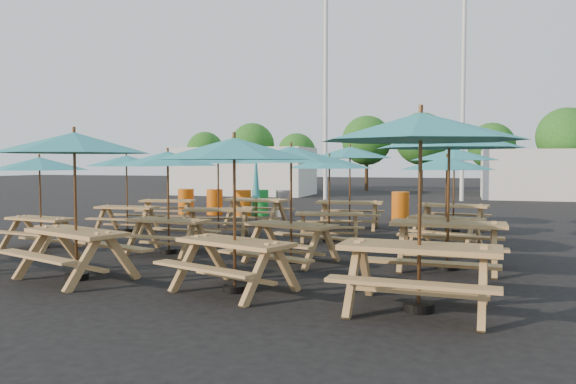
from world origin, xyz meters
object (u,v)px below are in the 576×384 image
(picnic_unit_3, at_px, (167,163))
(picnic_unit_4, at_px, (74,149))
(picnic_unit_9, at_px, (291,160))
(picnic_unit_1, at_px, (40,168))
(picnic_unit_5, at_px, (168,163))
(waste_bin_3, at_px, (260,203))
(picnic_unit_11, at_px, (350,156))
(picnic_unit_13, at_px, (449,145))
(picnic_unit_15, at_px, (454,158))
(waste_bin_4, at_px, (284,203))
(picnic_unit_2, at_px, (126,164))
(picnic_unit_8, at_px, (234,156))
(waste_bin_5, at_px, (400,206))
(waste_bin_2, at_px, (243,203))
(waste_bin_0, at_px, (186,202))
(waste_bin_1, at_px, (215,202))
(picnic_unit_7, at_px, (256,193))
(picnic_unit_12, at_px, (421,136))
(picnic_unit_14, at_px, (447,167))
(picnic_unit_6, at_px, (218,161))
(picnic_unit_10, at_px, (329,166))

(picnic_unit_3, xyz_separation_m, picnic_unit_4, (3.02, -8.26, 0.24))
(picnic_unit_9, bearing_deg, picnic_unit_1, -162.97)
(picnic_unit_1, distance_m, picnic_unit_5, 3.10)
(picnic_unit_5, xyz_separation_m, waste_bin_3, (-1.11, 8.51, -1.43))
(picnic_unit_11, xyz_separation_m, picnic_unit_13, (2.88, -5.50, 0.13))
(picnic_unit_15, bearing_deg, waste_bin_4, 161.05)
(picnic_unit_2, height_order, waste_bin_4, picnic_unit_2)
(picnic_unit_8, xyz_separation_m, waste_bin_5, (1.17, 11.34, -1.54))
(picnic_unit_2, height_order, picnic_unit_11, picnic_unit_11)
(picnic_unit_4, relative_size, picnic_unit_13, 1.20)
(waste_bin_2, bearing_deg, picnic_unit_3, -119.15)
(picnic_unit_8, distance_m, waste_bin_0, 12.98)
(waste_bin_3, bearing_deg, picnic_unit_4, -84.94)
(picnic_unit_3, xyz_separation_m, picnic_unit_5, (3.13, -5.46, 0.01))
(picnic_unit_11, height_order, waste_bin_1, picnic_unit_11)
(picnic_unit_7, bearing_deg, picnic_unit_15, 5.05)
(picnic_unit_5, xyz_separation_m, picnic_unit_8, (2.70, -2.83, 0.11))
(picnic_unit_12, bearing_deg, picnic_unit_8, 176.69)
(waste_bin_1, xyz_separation_m, waste_bin_5, (6.69, 0.21, 0.00))
(picnic_unit_11, xyz_separation_m, waste_bin_3, (-3.88, 3.06, -1.63))
(picnic_unit_12, bearing_deg, picnic_unit_1, 163.99)
(picnic_unit_13, height_order, picnic_unit_14, picnic_unit_13)
(waste_bin_1, bearing_deg, picnic_unit_6, -64.13)
(picnic_unit_1, xyz_separation_m, picnic_unit_14, (8.63, 2.82, 0.01))
(picnic_unit_10, bearing_deg, waste_bin_4, 104.54)
(picnic_unit_12, height_order, picnic_unit_14, picnic_unit_12)
(picnic_unit_9, height_order, waste_bin_2, picnic_unit_9)
(picnic_unit_3, relative_size, waste_bin_5, 2.78)
(picnic_unit_1, distance_m, waste_bin_0, 8.57)
(picnic_unit_15, height_order, waste_bin_2, picnic_unit_15)
(picnic_unit_2, relative_size, picnic_unit_4, 0.73)
(picnic_unit_6, relative_size, picnic_unit_15, 1.05)
(picnic_unit_10, relative_size, picnic_unit_15, 0.95)
(picnic_unit_9, bearing_deg, picnic_unit_14, 63.01)
(picnic_unit_12, relative_size, picnic_unit_14, 1.03)
(picnic_unit_2, xyz_separation_m, waste_bin_5, (6.78, 5.64, -1.40))
(waste_bin_3, bearing_deg, picnic_unit_15, -24.47)
(picnic_unit_1, height_order, waste_bin_5, picnic_unit_1)
(picnic_unit_2, distance_m, picnic_unit_3, 2.60)
(picnic_unit_5, relative_size, picnic_unit_7, 0.99)
(waste_bin_3, distance_m, waste_bin_4, 0.92)
(picnic_unit_3, bearing_deg, picnic_unit_4, -82.60)
(picnic_unit_1, relative_size, picnic_unit_6, 0.85)
(picnic_unit_6, distance_m, picnic_unit_15, 6.36)
(waste_bin_4, bearing_deg, picnic_unit_10, -62.16)
(picnic_unit_4, bearing_deg, picnic_unit_2, 136.01)
(picnic_unit_4, xyz_separation_m, picnic_unit_7, (-0.06, 8.40, -1.14))
(picnic_unit_12, xyz_separation_m, picnic_unit_13, (0.27, 3.07, -0.02))
(picnic_unit_11, bearing_deg, waste_bin_3, 137.78)
(picnic_unit_9, xyz_separation_m, picnic_unit_11, (0.00, 5.68, 0.13))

